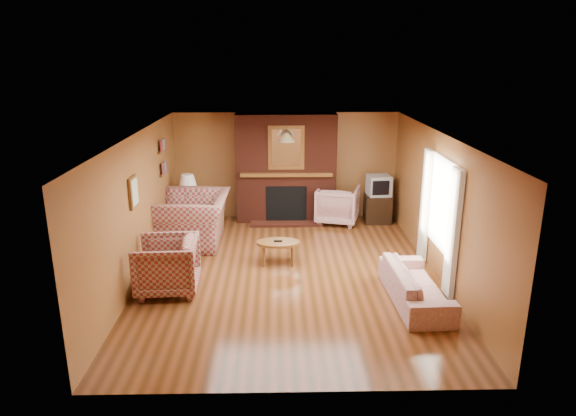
{
  "coord_description": "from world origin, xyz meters",
  "views": [
    {
      "loc": [
        -0.2,
        -8.16,
        3.65
      ],
      "look_at": [
        -0.01,
        0.6,
        1.0
      ],
      "focal_mm": 32.0,
      "sensor_mm": 36.0,
      "label": 1
    }
  ],
  "objects_px": {
    "crt_tv": "(379,185)",
    "tv_stand": "(378,208)",
    "plaid_loveseat": "(194,219)",
    "coffee_table": "(278,245)",
    "floral_armchair": "(338,205)",
    "table_lamp": "(188,188)",
    "fireplace": "(286,169)",
    "side_table": "(190,216)",
    "plaid_armchair": "(167,265)",
    "floral_sofa": "(416,285)"
  },
  "relations": [
    {
      "from": "side_table",
      "to": "tv_stand",
      "type": "distance_m",
      "value": 4.16
    },
    {
      "from": "floral_armchair",
      "to": "crt_tv",
      "type": "bearing_deg",
      "value": -162.17
    },
    {
      "from": "side_table",
      "to": "plaid_loveseat",
      "type": "bearing_deg",
      "value": -74.76
    },
    {
      "from": "table_lamp",
      "to": "floral_sofa",
      "type": "bearing_deg",
      "value": -41.39
    },
    {
      "from": "plaid_armchair",
      "to": "crt_tv",
      "type": "distance_m",
      "value": 5.29
    },
    {
      "from": "tv_stand",
      "to": "crt_tv",
      "type": "xyz_separation_m",
      "value": [
        0.0,
        -0.01,
        0.53
      ]
    },
    {
      "from": "side_table",
      "to": "tv_stand",
      "type": "bearing_deg",
      "value": 4.82
    },
    {
      "from": "coffee_table",
      "to": "side_table",
      "type": "xyz_separation_m",
      "value": [
        -1.91,
        2.0,
        -0.08
      ]
    },
    {
      "from": "fireplace",
      "to": "tv_stand",
      "type": "xyz_separation_m",
      "value": [
        2.05,
        -0.18,
        -0.87
      ]
    },
    {
      "from": "crt_tv",
      "to": "tv_stand",
      "type": "bearing_deg",
      "value": 90.0
    },
    {
      "from": "fireplace",
      "to": "floral_sofa",
      "type": "xyz_separation_m",
      "value": [
        1.9,
        -4.06,
        -0.91
      ]
    },
    {
      "from": "plaid_armchair",
      "to": "side_table",
      "type": "bearing_deg",
      "value": 179.94
    },
    {
      "from": "plaid_armchair",
      "to": "side_table",
      "type": "distance_m",
      "value": 3.1
    },
    {
      "from": "plaid_loveseat",
      "to": "floral_armchair",
      "type": "bearing_deg",
      "value": 113.31
    },
    {
      "from": "floral_sofa",
      "to": "coffee_table",
      "type": "height_order",
      "value": "floral_sofa"
    },
    {
      "from": "plaid_loveseat",
      "to": "plaid_armchair",
      "type": "xyz_separation_m",
      "value": [
        -0.1,
        -2.17,
        -0.06
      ]
    },
    {
      "from": "fireplace",
      "to": "crt_tv",
      "type": "distance_m",
      "value": 2.09
    },
    {
      "from": "fireplace",
      "to": "crt_tv",
      "type": "xyz_separation_m",
      "value": [
        2.05,
        -0.19,
        -0.33
      ]
    },
    {
      "from": "plaid_loveseat",
      "to": "coffee_table",
      "type": "relative_size",
      "value": 1.96
    },
    {
      "from": "fireplace",
      "to": "plaid_loveseat",
      "type": "xyz_separation_m",
      "value": [
        -1.85,
        -1.45,
        -0.69
      ]
    },
    {
      "from": "plaid_loveseat",
      "to": "floral_sofa",
      "type": "relative_size",
      "value": 0.83
    },
    {
      "from": "floral_armchair",
      "to": "table_lamp",
      "type": "relative_size",
      "value": 1.4
    },
    {
      "from": "floral_sofa",
      "to": "coffee_table",
      "type": "xyz_separation_m",
      "value": [
        -2.09,
        1.53,
        0.09
      ]
    },
    {
      "from": "tv_stand",
      "to": "crt_tv",
      "type": "height_order",
      "value": "crt_tv"
    },
    {
      "from": "table_lamp",
      "to": "tv_stand",
      "type": "relative_size",
      "value": 1.04
    },
    {
      "from": "fireplace",
      "to": "tv_stand",
      "type": "relative_size",
      "value": 3.84
    },
    {
      "from": "floral_armchair",
      "to": "tv_stand",
      "type": "relative_size",
      "value": 1.45
    },
    {
      "from": "fireplace",
      "to": "coffee_table",
      "type": "bearing_deg",
      "value": -94.27
    },
    {
      "from": "plaid_armchair",
      "to": "coffee_table",
      "type": "xyz_separation_m",
      "value": [
        1.76,
        1.1,
        -0.08
      ]
    },
    {
      "from": "floral_armchair",
      "to": "side_table",
      "type": "height_order",
      "value": "floral_armchair"
    },
    {
      "from": "plaid_armchair",
      "to": "table_lamp",
      "type": "xyz_separation_m",
      "value": [
        -0.15,
        3.09,
        0.47
      ]
    },
    {
      "from": "floral_sofa",
      "to": "floral_armchair",
      "type": "height_order",
      "value": "floral_armchair"
    },
    {
      "from": "plaid_armchair",
      "to": "crt_tv",
      "type": "height_order",
      "value": "crt_tv"
    },
    {
      "from": "fireplace",
      "to": "side_table",
      "type": "height_order",
      "value": "fireplace"
    },
    {
      "from": "crt_tv",
      "to": "plaid_loveseat",
      "type": "bearing_deg",
      "value": -162.07
    },
    {
      "from": "plaid_loveseat",
      "to": "fireplace",
      "type": "bearing_deg",
      "value": 129.09
    },
    {
      "from": "fireplace",
      "to": "side_table",
      "type": "relative_size",
      "value": 4.38
    },
    {
      "from": "coffee_table",
      "to": "crt_tv",
      "type": "height_order",
      "value": "crt_tv"
    },
    {
      "from": "crt_tv",
      "to": "plaid_armchair",
      "type": "bearing_deg",
      "value": -139.33
    },
    {
      "from": "plaid_armchair",
      "to": "side_table",
      "type": "relative_size",
      "value": 1.76
    },
    {
      "from": "plaid_armchair",
      "to": "coffee_table",
      "type": "distance_m",
      "value": 2.08
    },
    {
      "from": "side_table",
      "to": "table_lamp",
      "type": "distance_m",
      "value": 0.63
    },
    {
      "from": "floral_sofa",
      "to": "side_table",
      "type": "xyz_separation_m",
      "value": [
        -4.0,
        3.53,
        0.01
      ]
    },
    {
      "from": "coffee_table",
      "to": "tv_stand",
      "type": "xyz_separation_m",
      "value": [
        2.24,
        2.35,
        -0.04
      ]
    },
    {
      "from": "plaid_loveseat",
      "to": "floral_armchair",
      "type": "relative_size",
      "value": 1.69
    },
    {
      "from": "floral_armchair",
      "to": "tv_stand",
      "type": "distance_m",
      "value": 0.91
    },
    {
      "from": "plaid_armchair",
      "to": "floral_armchair",
      "type": "bearing_deg",
      "value": 134.91
    },
    {
      "from": "table_lamp",
      "to": "plaid_armchair",
      "type": "bearing_deg",
      "value": -87.22
    },
    {
      "from": "fireplace",
      "to": "table_lamp",
      "type": "bearing_deg",
      "value": -165.71
    },
    {
      "from": "tv_stand",
      "to": "plaid_loveseat",
      "type": "bearing_deg",
      "value": -160.14
    }
  ]
}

